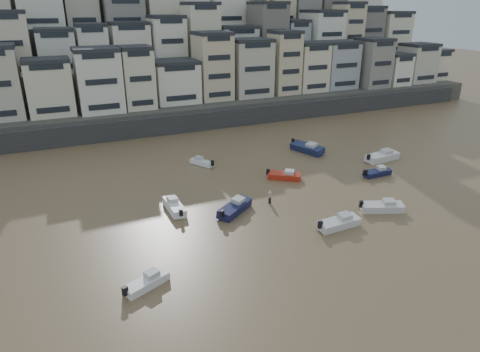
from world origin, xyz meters
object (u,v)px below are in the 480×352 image
boat_d (377,172)px  person_pink (270,197)px  boat_h (202,161)px  boat_b (382,206)px  boat_c (235,206)px  boat_f (174,205)px  boat_j (146,281)px  boat_g (382,155)px  boat_i (307,147)px  boat_e (285,175)px  boat_a (339,222)px

boat_d → person_pink: 18.35m
boat_d → boat_h: 25.75m
person_pink → boat_b: bearing=-33.9°
boat_b → boat_c: 17.37m
boat_f → boat_j: size_ratio=1.20×
boat_d → boat_f: (-29.51, 1.05, 0.10)m
boat_g → boat_f: bearing=179.1°
boat_c → boat_i: (19.75, 15.34, 0.09)m
boat_e → boat_h: 13.30m
boat_f → boat_c: bearing=-118.8°
boat_g → boat_j: bearing=-164.3°
boat_g → boat_h: bearing=152.8°
boat_a → boat_f: (-15.23, 11.40, -0.00)m
boat_h → boat_j: bearing=121.3°
boat_f → boat_h: bearing=-32.2°
boat_a → boat_d: 17.64m
boat_b → boat_i: (3.79, 22.20, 0.16)m
boat_i → person_pink: size_ratio=3.75×
boat_f → person_pink: bearing=-104.8°
boat_d → boat_i: 13.47m
boat_f → boat_h: boat_f is taller
boat_f → boat_g: boat_g is taller
boat_h → boat_i: 17.94m
boat_g → boat_i: (-8.48, 8.31, 0.01)m
boat_c → boat_h: boat_c is taller
boat_a → boat_g: (19.31, 15.06, 0.15)m
boat_a → boat_f: size_ratio=1.00×
boat_j → boat_f: bearing=40.4°
boat_f → boat_h: size_ratio=1.25×
boat_a → boat_d: size_ratio=1.16×
boat_i → boat_j: size_ratio=1.44×
boat_d → boat_i: (-3.45, 13.02, 0.26)m
boat_j → boat_h: bearing=37.3°
boat_b → boat_f: size_ratio=1.00×
boat_d → boat_b: bearing=-129.4°
boat_c → boat_j: (-12.65, -9.97, -0.18)m
boat_b → boat_a: bearing=-147.9°
boat_c → boat_g: boat_g is taller
boat_j → boat_i: bearing=13.9°
boat_a → boat_g: size_ratio=0.84×
boat_h → person_pink: bearing=160.5°
boat_i → boat_h: bearing=-112.7°
boat_e → boat_i: bearing=80.7°
boat_d → boat_g: (5.03, 4.71, 0.25)m
boat_e → boat_i: 12.73m
boat_e → boat_g: 17.75m
boat_c → boat_d: 23.31m
boat_g → boat_h: boat_g is taller
boat_c → boat_d: (23.20, 2.32, -0.16)m
boat_f → person_pink: (11.25, -2.81, 0.13)m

